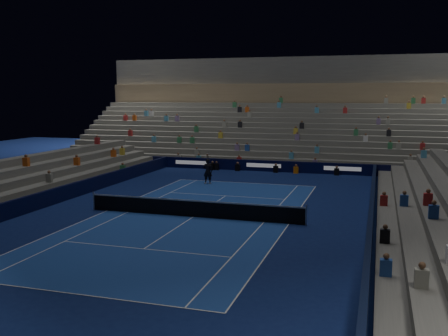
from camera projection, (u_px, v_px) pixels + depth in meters
name	position (u px, v px, depth m)	size (l,w,h in m)	color
ground	(193.00, 217.00, 28.99)	(90.00, 90.00, 0.00)	#0D1A50
court_surface	(193.00, 217.00, 28.99)	(10.97, 23.77, 0.01)	navy
sponsor_barrier_far	(264.00, 166.00, 46.44)	(44.00, 0.25, 1.00)	black
sponsor_barrier_east	(371.00, 220.00, 26.12)	(0.25, 37.00, 1.00)	black
sponsor_barrier_west	(47.00, 198.00, 31.72)	(0.25, 37.00, 1.00)	black
grandstand_main	(283.00, 128.00, 54.94)	(44.00, 15.20, 11.20)	slate
grandstand_east	(444.00, 217.00, 25.07)	(5.00, 37.00, 2.50)	#62625E
grandstand_west	(0.00, 189.00, 32.66)	(5.00, 37.00, 2.50)	slate
tennis_net	(193.00, 208.00, 28.92)	(12.90, 0.10, 1.10)	#B2B2B7
tennis_player	(208.00, 171.00, 39.73)	(0.73, 0.48, 1.99)	black
broadcast_camera	(211.00, 167.00, 47.23)	(0.47, 0.92, 0.61)	black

